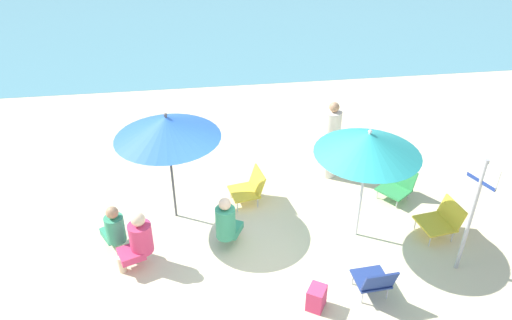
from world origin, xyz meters
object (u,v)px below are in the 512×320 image
object	(u,v)px
person_b	(114,228)
warning_sign	(475,201)
person_c	(331,140)
person_d	(227,222)
umbrella_teal	(368,144)
beach_chair_b	(375,280)
beach_chair_c	(397,185)
beach_bag	(316,298)
beach_chair_d	(250,187)
umbrella_blue	(167,127)
beach_chair_a	(442,219)
person_a	(138,240)

from	to	relation	value
person_b	warning_sign	distance (m)	5.35
person_c	person_d	bearing A→B (deg)	-27.43
umbrella_teal	beach_chair_b	distance (m)	1.96
beach_chair_c	person_d	distance (m)	3.33
warning_sign	beach_bag	bearing A→B (deg)	170.12
person_b	person_d	xyz separation A→B (m)	(1.74, -0.15, 0.05)
umbrella_teal	person_b	xyz separation A→B (m)	(-3.88, 0.15, -1.30)
beach_chair_b	warning_sign	bearing A→B (deg)	-79.19
beach_bag	person_d	bearing A→B (deg)	128.18
beach_chair_c	beach_chair_d	distance (m)	2.69
umbrella_blue	beach_bag	xyz separation A→B (m)	(1.93, -2.32, -1.57)
beach_chair_a	beach_bag	distance (m)	2.69
beach_chair_c	person_d	xyz separation A→B (m)	(-3.19, -0.93, 0.22)
person_b	umbrella_teal	bearing A→B (deg)	-121.04
beach_chair_b	umbrella_blue	bearing A→B (deg)	46.91
umbrella_teal	person_a	world-z (taller)	umbrella_teal
beach_chair_a	person_c	size ratio (longest dim) A/B	0.43
person_d	beach_chair_a	bearing A→B (deg)	-64.81
person_a	person_b	xyz separation A→B (m)	(-0.40, 0.38, -0.05)
person_c	person_d	size ratio (longest dim) A/B	1.60
beach_chair_b	person_b	world-z (taller)	person_b
warning_sign	person_d	bearing A→B (deg)	143.48
person_c	person_a	bearing A→B (deg)	-37.30
umbrella_teal	beach_chair_a	world-z (taller)	umbrella_teal
person_a	person_d	bearing A→B (deg)	168.54
beach_chair_d	warning_sign	world-z (taller)	warning_sign
beach_chair_a	beach_bag	bearing A→B (deg)	19.14
umbrella_teal	person_a	size ratio (longest dim) A/B	2.04
beach_chair_a	person_a	world-z (taller)	person_a
person_b	beach_bag	bearing A→B (deg)	-147.49
beach_chair_c	beach_bag	distance (m)	3.13
beach_chair_c	warning_sign	world-z (taller)	warning_sign
person_d	warning_sign	distance (m)	3.63
umbrella_blue	person_a	xyz separation A→B (m)	(-0.53, -1.14, -1.25)
beach_chair_c	beach_chair_b	bearing A→B (deg)	25.77
beach_chair_a	person_d	distance (m)	3.51
umbrella_blue	person_a	bearing A→B (deg)	-114.76
person_d	umbrella_blue	bearing A→B (deg)	69.99
person_a	warning_sign	distance (m)	4.88
beach_chair_d	person_c	distance (m)	1.82
person_c	warning_sign	xyz separation A→B (m)	(1.28, -2.75, 0.47)
beach_chair_d	person_a	distance (m)	2.32
person_b	beach_chair_c	bearing A→B (deg)	-109.87
warning_sign	person_a	bearing A→B (deg)	150.39
umbrella_teal	beach_bag	size ratio (longest dim) A/B	5.67
beach_chair_d	warning_sign	xyz separation A→B (m)	(2.91, -2.11, 0.95)
person_a	beach_bag	size ratio (longest dim) A/B	2.78
umbrella_teal	person_b	distance (m)	4.10
beach_chair_d	person_a	size ratio (longest dim) A/B	0.68
umbrella_blue	beach_chair_b	distance (m)	3.85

